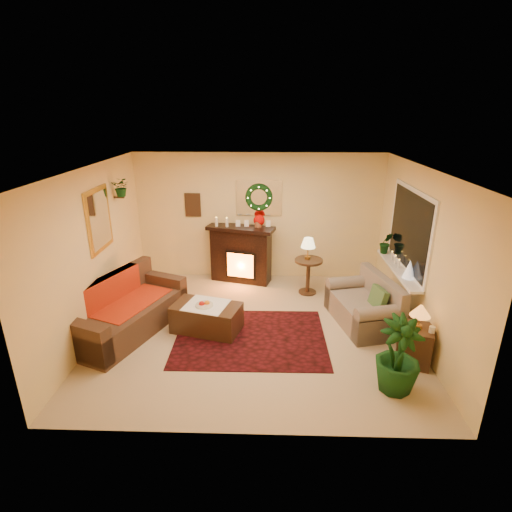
{
  "coord_description": "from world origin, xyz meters",
  "views": [
    {
      "loc": [
        0.19,
        -5.71,
        3.4
      ],
      "look_at": [
        0.0,
        0.35,
        1.15
      ],
      "focal_mm": 28.0,
      "sensor_mm": 36.0,
      "label": 1
    }
  ],
  "objects_px": {
    "fireplace": "(241,256)",
    "end_table_square": "(414,345)",
    "sofa": "(127,307)",
    "loveseat": "(363,300)",
    "coffee_table": "(207,319)",
    "side_table_round": "(308,277)"
  },
  "relations": [
    {
      "from": "loveseat",
      "to": "end_table_square",
      "type": "height_order",
      "value": "loveseat"
    },
    {
      "from": "loveseat",
      "to": "side_table_round",
      "type": "height_order",
      "value": "loveseat"
    },
    {
      "from": "fireplace",
      "to": "side_table_round",
      "type": "xyz_separation_m",
      "value": [
        1.34,
        -0.57,
        -0.23
      ]
    },
    {
      "from": "fireplace",
      "to": "end_table_square",
      "type": "xyz_separation_m",
      "value": [
        2.62,
        -2.8,
        -0.28
      ]
    },
    {
      "from": "side_table_round",
      "to": "end_table_square",
      "type": "xyz_separation_m",
      "value": [
        1.29,
        -2.23,
        -0.05
      ]
    },
    {
      "from": "end_table_square",
      "to": "coffee_table",
      "type": "bearing_deg",
      "value": 165.79
    },
    {
      "from": "sofa",
      "to": "loveseat",
      "type": "height_order",
      "value": "sofa"
    },
    {
      "from": "sofa",
      "to": "side_table_round",
      "type": "bearing_deg",
      "value": 48.76
    },
    {
      "from": "sofa",
      "to": "side_table_round",
      "type": "distance_m",
      "value": 3.38
    },
    {
      "from": "sofa",
      "to": "loveseat",
      "type": "bearing_deg",
      "value": 27.7
    },
    {
      "from": "sofa",
      "to": "coffee_table",
      "type": "bearing_deg",
      "value": 24.52
    },
    {
      "from": "fireplace",
      "to": "coffee_table",
      "type": "xyz_separation_m",
      "value": [
        -0.42,
        -2.03,
        -0.34
      ]
    },
    {
      "from": "end_table_square",
      "to": "coffee_table",
      "type": "distance_m",
      "value": 3.14
    },
    {
      "from": "fireplace",
      "to": "loveseat",
      "type": "xyz_separation_m",
      "value": [
        2.14,
        -1.71,
        -0.13
      ]
    },
    {
      "from": "sofa",
      "to": "end_table_square",
      "type": "relative_size",
      "value": 3.7
    },
    {
      "from": "coffee_table",
      "to": "sofa",
      "type": "bearing_deg",
      "value": -162.07
    },
    {
      "from": "coffee_table",
      "to": "side_table_round",
      "type": "bearing_deg",
      "value": 55.2
    },
    {
      "from": "loveseat",
      "to": "end_table_square",
      "type": "xyz_separation_m",
      "value": [
        0.48,
        -1.1,
        -0.15
      ]
    },
    {
      "from": "sofa",
      "to": "end_table_square",
      "type": "height_order",
      "value": "sofa"
    },
    {
      "from": "side_table_round",
      "to": "coffee_table",
      "type": "distance_m",
      "value": 2.29
    },
    {
      "from": "end_table_square",
      "to": "coffee_table",
      "type": "xyz_separation_m",
      "value": [
        -3.04,
        0.77,
        -0.06
      ]
    },
    {
      "from": "sofa",
      "to": "loveseat",
      "type": "xyz_separation_m",
      "value": [
        3.82,
        0.38,
        -0.01
      ]
    }
  ]
}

